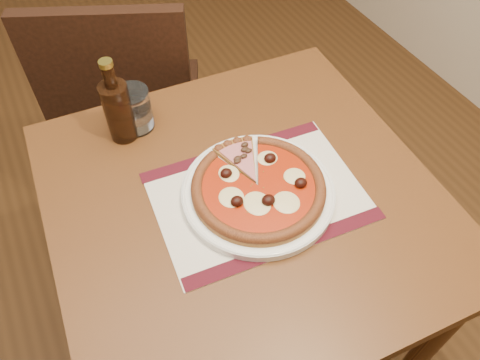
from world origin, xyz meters
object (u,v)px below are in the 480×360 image
(chair_far, at_px, (128,104))
(pizza, at_px, (258,187))
(plate, at_px, (258,192))
(table, at_px, (244,223))
(bottle, at_px, (118,109))
(water_glass, at_px, (134,109))

(chair_far, xyz_separation_m, pizza, (0.10, -0.67, 0.26))
(pizza, bearing_deg, plate, 88.94)
(table, xyz_separation_m, bottle, (-0.17, 0.29, 0.18))
(plate, bearing_deg, bottle, 122.75)
(plate, bearing_deg, table, 152.25)
(pizza, distance_m, water_glass, 0.35)
(table, bearing_deg, bottle, 120.30)
(chair_far, height_order, pizza, chair_far)
(chair_far, distance_m, bottle, 0.49)
(water_glass, bearing_deg, table, -66.74)
(pizza, height_order, water_glass, water_glass)
(pizza, bearing_deg, table, 151.80)
(pizza, bearing_deg, bottle, 122.73)
(chair_far, relative_size, plate, 2.87)
(chair_far, bearing_deg, water_glass, 105.77)
(table, bearing_deg, plate, -27.75)
(chair_far, distance_m, plate, 0.71)
(plate, relative_size, water_glass, 3.13)
(table, relative_size, plate, 2.65)
(table, relative_size, chair_far, 0.92)
(pizza, bearing_deg, water_glass, 116.18)
(plate, xyz_separation_m, pizza, (-0.00, -0.00, 0.02))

